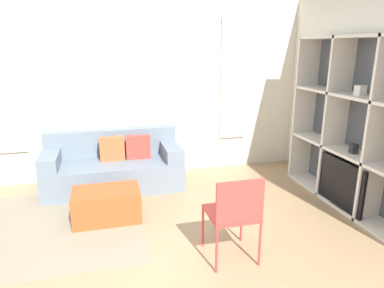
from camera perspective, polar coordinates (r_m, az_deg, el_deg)
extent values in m
cube|color=silver|center=(5.25, -10.80, 9.05)|extent=(6.67, 0.07, 2.70)
cube|color=white|center=(5.20, -10.83, 10.10)|extent=(3.01, 0.01, 1.60)
cube|color=beige|center=(5.34, -29.20, 8.52)|extent=(0.44, 0.03, 1.90)
cube|color=beige|center=(5.55, 6.96, 10.62)|extent=(0.44, 0.03, 1.90)
cube|color=silver|center=(4.79, 26.35, 7.03)|extent=(0.07, 4.35, 2.70)
cube|color=gray|center=(4.27, -23.09, -12.68)|extent=(2.12, 1.89, 0.01)
cube|color=#515660|center=(4.64, 27.29, 2.81)|extent=(0.02, 2.20, 2.09)
cube|color=silver|center=(4.27, 28.74, 1.58)|extent=(0.37, 0.04, 2.09)
cube|color=silver|center=(4.81, 22.89, 3.75)|extent=(0.37, 0.04, 2.09)
cube|color=silver|center=(5.40, 18.25, 5.44)|extent=(0.37, 0.04, 2.09)
cube|color=silver|center=(4.85, 24.17, -9.15)|extent=(0.37, 2.20, 0.04)
cube|color=silver|center=(4.62, 25.12, -1.47)|extent=(0.37, 2.20, 0.04)
cube|color=silver|center=(4.47, 26.18, 7.07)|extent=(0.37, 2.20, 0.04)
cube|color=silver|center=(4.44, 27.29, 15.72)|extent=(0.37, 2.20, 0.04)
cube|color=black|center=(4.61, 23.52, -6.09)|extent=(0.04, 0.80, 0.59)
cube|color=black|center=(4.73, 23.34, -9.22)|extent=(0.10, 0.24, 0.03)
cylinder|color=red|center=(4.84, 23.78, -8.38)|extent=(0.07, 0.07, 0.08)
cube|color=#388947|center=(4.46, 26.07, 7.95)|extent=(0.08, 0.08, 0.10)
cube|color=white|center=(4.44, 26.24, 8.01)|extent=(0.10, 0.10, 0.12)
cube|color=gold|center=(4.80, 24.16, -8.58)|extent=(0.08, 0.08, 0.08)
cube|color=#232328|center=(4.56, 25.32, -0.70)|extent=(0.08, 0.08, 0.12)
cube|color=slate|center=(5.02, -12.82, -4.96)|extent=(1.89, 0.83, 0.40)
cube|color=slate|center=(5.21, -13.22, 0.34)|extent=(1.89, 0.18, 0.39)
cube|color=slate|center=(4.98, -22.57, -2.41)|extent=(0.24, 0.77, 0.19)
cube|color=slate|center=(5.00, -3.54, -1.08)|extent=(0.24, 0.77, 0.19)
cube|color=#AD3D33|center=(4.96, -8.96, -0.49)|extent=(0.35, 0.14, 0.34)
cube|color=#C65B33|center=(4.94, -13.17, -0.78)|extent=(0.34, 0.12, 0.34)
cube|color=#B74C23|center=(4.15, -14.01, -9.83)|extent=(0.76, 0.46, 0.38)
cylinder|color=#CC3D38|center=(3.66, 8.25, -12.66)|extent=(0.02, 0.02, 0.44)
cylinder|color=#CC3D38|center=(3.53, 1.83, -13.59)|extent=(0.02, 0.02, 0.44)
cylinder|color=#CC3D38|center=(3.32, 11.25, -16.08)|extent=(0.02, 0.02, 0.44)
cylinder|color=#CC3D38|center=(3.18, 4.13, -17.34)|extent=(0.02, 0.02, 0.44)
cube|color=#CC3D38|center=(3.30, 6.49, -11.38)|extent=(0.44, 0.46, 0.02)
cube|color=#CC3D38|center=(3.03, 8.04, -9.57)|extent=(0.44, 0.02, 0.40)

